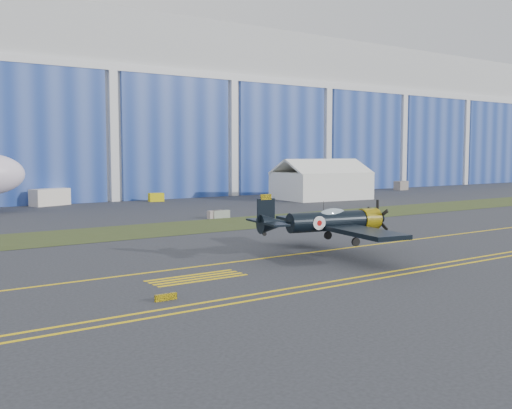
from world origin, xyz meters
TOP-DOWN VIEW (x-y plane):
  - ground at (0.00, 0.00)m, footprint 260.00×260.00m
  - grass_median at (0.00, 14.00)m, footprint 260.00×10.00m
  - hangar at (0.00, 71.79)m, footprint 220.00×45.70m
  - taxiway_centreline at (0.00, -5.00)m, footprint 200.00×0.20m
  - edge_line_near at (0.00, -14.50)m, footprint 80.00×0.20m
  - edge_line_far at (0.00, -13.50)m, footprint 80.00×0.20m
  - hold_short_ladder at (-18.00, -8.10)m, footprint 6.00×2.40m
  - guard_board_left at (-22.00, -12.00)m, footprint 1.20×0.15m
  - warbird at (-6.25, -6.57)m, footprint 14.05×16.00m
  - tent at (29.40, 34.54)m, footprint 14.99×11.57m
  - shipping_container at (-10.36, 47.62)m, footprint 5.96×4.00m
  - tug at (5.16, 45.41)m, footprint 2.47×1.82m
  - gse_box at (58.76, 43.37)m, footprint 3.23×2.05m
  - barrier_a at (0.72, 19.25)m, footprint 2.05×0.79m
  - barrier_b at (0.14, 19.53)m, footprint 2.06×0.83m

SIDE VIEW (x-z plane):
  - ground at x=0.00m, z-range 0.00..0.00m
  - taxiway_centreline at x=0.00m, z-range 0.00..0.02m
  - edge_line_near at x=0.00m, z-range 0.00..0.02m
  - edge_line_far at x=0.00m, z-range 0.00..0.02m
  - hold_short_ladder at x=-18.00m, z-range 0.00..0.02m
  - grass_median at x=0.00m, z-range 0.01..0.03m
  - guard_board_left at x=-22.00m, z-range 0.00..0.35m
  - barrier_a at x=0.72m, z-range 0.00..0.90m
  - barrier_b at x=0.14m, z-range 0.00..0.90m
  - tug at x=5.16m, z-range 0.00..1.30m
  - gse_box at x=58.76m, z-range 0.00..1.82m
  - shipping_container at x=-10.36m, z-range 0.00..2.40m
  - warbird at x=-6.25m, z-range 0.39..4.58m
  - tent at x=29.40m, z-range 0.00..6.56m
  - hangar at x=0.00m, z-range -0.04..29.96m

